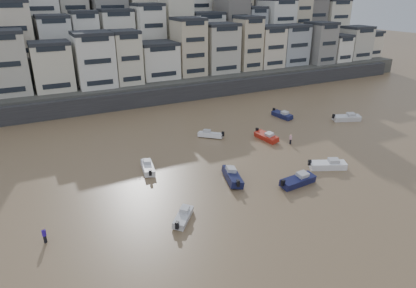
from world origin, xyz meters
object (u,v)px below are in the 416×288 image
boat_b (328,164)px  boat_h (210,134)px  boat_i (282,114)px  person_blue (44,235)px  boat_c (232,175)px  boat_j (183,216)px  person_pink (291,139)px  boat_f (148,166)px  boat_a (298,179)px  boat_e (266,136)px  boat_g (347,117)px

boat_b → boat_h: bearing=141.3°
boat_b → boat_i: 23.19m
boat_i → person_blue: (-45.94, -21.25, 0.17)m
boat_b → boat_c: size_ratio=0.97×
boat_b → boat_c: bearing=-167.4°
boat_j → person_pink: 27.47m
boat_f → boat_h: bearing=-51.1°
boat_i → boat_a: 28.02m
boat_e → boat_g: bearing=87.5°
boat_i → boat_j: size_ratio=1.15×
boat_c → person_blue: person_blue is taller
boat_f → person_pink: (24.12, -1.35, 0.19)m
person_pink → boat_h: bearing=139.6°
boat_h → boat_g: size_ratio=0.81×
boat_j → person_pink: person_pink is taller
boat_c → boat_e: (12.64, 10.05, -0.08)m
boat_i → person_pink: bearing=-38.2°
boat_j → boat_f: boat_f is taller
boat_a → person_blue: bearing=170.9°
boat_j → boat_g: bearing=-28.0°
boat_c → boat_h: bearing=-1.2°
boat_e → person_blue: (-36.07, -12.78, 0.16)m
boat_g → boat_j: (-42.02, -16.64, -0.18)m
person_blue → boat_g: bearing=13.9°
boat_f → person_blue: person_blue is taller
boat_g → boat_f: boat_g is taller
boat_c → boat_f: bearing=64.4°
boat_h → boat_i: 18.01m
boat_i → boat_j: bearing=-59.3°
boat_g → boat_b: bearing=-121.9°
boat_b → person_pink: 9.76m
boat_c → boat_g: (32.46, 11.14, 0.00)m
boat_e → person_blue: size_ratio=2.99×
boat_j → boat_i: bearing=-12.8°
boat_b → boat_e: size_ratio=1.08×
boat_c → boat_f: 12.08m
person_blue → boat_j: bearing=-11.3°
boat_j → person_blue: bearing=119.1°
boat_g → boat_h: bearing=-168.1°
boat_i → person_blue: size_ratio=2.96×
boat_f → boat_a: bearing=-118.1°
boat_e → person_blue: person_blue is taller
boat_h → boat_a: 20.41m
boat_i → person_blue: person_blue is taller
boat_e → boat_j: size_ratio=1.17×
boat_b → boat_c: boat_c is taller
boat_h → boat_f: size_ratio=0.94×
boat_h → person_pink: (10.31, -8.79, 0.23)m
boat_h → person_blue: person_blue is taller
boat_b → boat_g: bearing=62.3°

